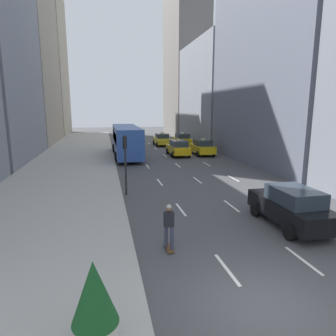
{
  "coord_description": "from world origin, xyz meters",
  "views": [
    {
      "loc": [
        -3.92,
        -6.3,
        5.12
      ],
      "look_at": [
        0.16,
        12.87,
        1.23
      ],
      "focal_mm": 32.0,
      "sensor_mm": 36.0,
      "label": 1
    }
  ],
  "objects_px": {
    "taxi_lead": "(178,148)",
    "taxi_second": "(162,139)",
    "planter_with_shrub": "(95,303)",
    "taxi_third": "(202,147)",
    "taxi_fourth": "(182,139)",
    "sedan_black_near": "(291,206)",
    "skateboarder": "(169,225)",
    "traffic_light_pole": "(125,155)",
    "city_bus": "(126,140)"
  },
  "relations": [
    {
      "from": "taxi_second",
      "to": "taxi_fourth",
      "type": "distance_m",
      "value": 2.86
    },
    {
      "from": "taxi_second",
      "to": "traffic_light_pole",
      "type": "distance_m",
      "value": 24.6
    },
    {
      "from": "taxi_lead",
      "to": "city_bus",
      "type": "distance_m",
      "value": 5.75
    },
    {
      "from": "skateboarder",
      "to": "planter_with_shrub",
      "type": "height_order",
      "value": "planter_with_shrub"
    },
    {
      "from": "taxi_second",
      "to": "planter_with_shrub",
      "type": "xyz_separation_m",
      "value": [
        -8.26,
        -35.62,
        0.27
      ]
    },
    {
      "from": "taxi_lead",
      "to": "taxi_second",
      "type": "height_order",
      "value": "same"
    },
    {
      "from": "taxi_fourth",
      "to": "planter_with_shrub",
      "type": "bearing_deg",
      "value": -107.51
    },
    {
      "from": "taxi_lead",
      "to": "taxi_fourth",
      "type": "height_order",
      "value": "same"
    },
    {
      "from": "taxi_fourth",
      "to": "skateboarder",
      "type": "distance_m",
      "value": 31.92
    },
    {
      "from": "taxi_lead",
      "to": "taxi_fourth",
      "type": "bearing_deg",
      "value": 72.73
    },
    {
      "from": "taxi_lead",
      "to": "skateboarder",
      "type": "height_order",
      "value": "taxi_lead"
    },
    {
      "from": "planter_with_shrub",
      "to": "taxi_third",
      "type": "bearing_deg",
      "value": 67.04
    },
    {
      "from": "taxi_third",
      "to": "taxi_fourth",
      "type": "relative_size",
      "value": 1.0
    },
    {
      "from": "sedan_black_near",
      "to": "taxi_second",
      "type": "bearing_deg",
      "value": 90.0
    },
    {
      "from": "taxi_fourth",
      "to": "sedan_black_near",
      "type": "bearing_deg",
      "value": -95.4
    },
    {
      "from": "city_bus",
      "to": "skateboarder",
      "type": "bearing_deg",
      "value": -90.34
    },
    {
      "from": "taxi_fourth",
      "to": "planter_with_shrub",
      "type": "distance_m",
      "value": 36.76
    },
    {
      "from": "skateboarder",
      "to": "traffic_light_pole",
      "type": "bearing_deg",
      "value": 97.41
    },
    {
      "from": "taxi_lead",
      "to": "taxi_second",
      "type": "relative_size",
      "value": 1.0
    },
    {
      "from": "taxi_lead",
      "to": "city_bus",
      "type": "xyz_separation_m",
      "value": [
        -5.61,
        0.84,
        0.91
      ]
    },
    {
      "from": "traffic_light_pole",
      "to": "city_bus",
      "type": "bearing_deg",
      "value": 85.63
    },
    {
      "from": "taxi_lead",
      "to": "traffic_light_pole",
      "type": "bearing_deg",
      "value": -115.67
    },
    {
      "from": "taxi_third",
      "to": "skateboarder",
      "type": "distance_m",
      "value": 23.43
    },
    {
      "from": "taxi_third",
      "to": "traffic_light_pole",
      "type": "xyz_separation_m",
      "value": [
        -9.55,
        -14.1,
        1.53
      ]
    },
    {
      "from": "skateboarder",
      "to": "sedan_black_near",
      "type": "bearing_deg",
      "value": 11.0
    },
    {
      "from": "skateboarder",
      "to": "taxi_third",
      "type": "bearing_deg",
      "value": 68.6
    },
    {
      "from": "taxi_lead",
      "to": "taxi_second",
      "type": "bearing_deg",
      "value": 90.0
    },
    {
      "from": "taxi_fourth",
      "to": "traffic_light_pole",
      "type": "relative_size",
      "value": 1.22
    },
    {
      "from": "taxi_third",
      "to": "sedan_black_near",
      "type": "bearing_deg",
      "value": -97.71
    },
    {
      "from": "taxi_lead",
      "to": "taxi_third",
      "type": "bearing_deg",
      "value": 1.18
    },
    {
      "from": "city_bus",
      "to": "traffic_light_pole",
      "type": "xyz_separation_m",
      "value": [
        -1.14,
        -14.88,
        0.62
      ]
    },
    {
      "from": "taxi_second",
      "to": "skateboarder",
      "type": "distance_m",
      "value": 31.84
    },
    {
      "from": "taxi_lead",
      "to": "taxi_third",
      "type": "xyz_separation_m",
      "value": [
        2.8,
        0.06,
        0.0
      ]
    },
    {
      "from": "taxi_third",
      "to": "skateboarder",
      "type": "height_order",
      "value": "taxi_third"
    },
    {
      "from": "traffic_light_pole",
      "to": "planter_with_shrub",
      "type": "bearing_deg",
      "value": -97.17
    },
    {
      "from": "taxi_lead",
      "to": "traffic_light_pole",
      "type": "relative_size",
      "value": 1.22
    },
    {
      "from": "city_bus",
      "to": "planter_with_shrub",
      "type": "height_order",
      "value": "city_bus"
    },
    {
      "from": "taxi_third",
      "to": "city_bus",
      "type": "bearing_deg",
      "value": 174.71
    },
    {
      "from": "taxi_lead",
      "to": "city_bus",
      "type": "height_order",
      "value": "city_bus"
    },
    {
      "from": "traffic_light_pole",
      "to": "taxi_second",
      "type": "bearing_deg",
      "value": 74.04
    },
    {
      "from": "taxi_lead",
      "to": "skateboarder",
      "type": "bearing_deg",
      "value": -104.8
    },
    {
      "from": "taxi_second",
      "to": "taxi_lead",
      "type": "bearing_deg",
      "value": -90.0
    },
    {
      "from": "planter_with_shrub",
      "to": "skateboarder",
      "type": "bearing_deg",
      "value": 59.7
    },
    {
      "from": "sedan_black_near",
      "to": "planter_with_shrub",
      "type": "bearing_deg",
      "value": -146.75
    },
    {
      "from": "sedan_black_near",
      "to": "planter_with_shrub",
      "type": "xyz_separation_m",
      "value": [
        -8.26,
        -5.42,
        0.26
      ]
    },
    {
      "from": "taxi_fourth",
      "to": "skateboarder",
      "type": "relative_size",
      "value": 2.52
    },
    {
      "from": "taxi_lead",
      "to": "planter_with_shrub",
      "type": "distance_m",
      "value": 27.33
    },
    {
      "from": "skateboarder",
      "to": "taxi_lead",
      "type": "bearing_deg",
      "value": 75.2
    },
    {
      "from": "taxi_third",
      "to": "taxi_fourth",
      "type": "distance_m",
      "value": 8.95
    },
    {
      "from": "taxi_third",
      "to": "planter_with_shrub",
      "type": "relative_size",
      "value": 2.26
    }
  ]
}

